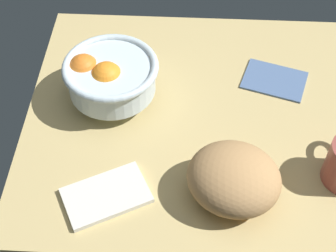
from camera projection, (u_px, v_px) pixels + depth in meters
The scene contains 5 objects.
ground_plane at pixel (197, 120), 106.92cm from camera, with size 71.88×65.13×3.00cm, color tan.
fruit_bowl at pixel (109, 76), 103.92cm from camera, with size 19.80×19.80×10.88cm.
bread_loaf at pixel (234, 179), 89.42cm from camera, with size 16.98×15.49×10.01cm, color tan.
napkin_folded at pixel (275, 79), 111.93cm from camera, with size 13.49×9.78×0.91cm, color #4C6590.
napkin_spare at pixel (106, 195), 92.38cm from camera, with size 15.30×9.36×1.08cm, color silver.
Camera 1 is at (2.59, 70.01, 79.52)cm, focal length 53.78 mm.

